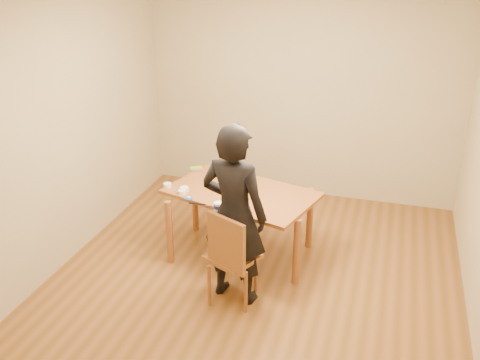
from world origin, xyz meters
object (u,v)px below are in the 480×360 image
(dining_table, at_px, (241,193))
(cake, at_px, (239,182))
(person, at_px, (234,215))
(cake_plate, at_px, (239,186))
(dining_chair, at_px, (233,257))

(dining_table, relative_size, cake, 7.29)
(dining_table, relative_size, person, 0.86)
(cake, distance_m, person, 0.87)
(cake_plate, distance_m, person, 0.88)
(cake_plate, xyz_separation_m, person, (0.21, -0.85, 0.10))
(dining_table, height_order, dining_chair, dining_table)
(cake_plate, distance_m, cake, 0.04)
(cake, bearing_deg, cake_plate, 0.00)
(dining_chair, bearing_deg, person, 115.11)
(dining_table, height_order, cake_plate, cake_plate)
(dining_chair, relative_size, person, 0.24)
(dining_table, xyz_separation_m, person, (0.15, -0.73, 0.13))
(cake_plate, bearing_deg, dining_table, -63.41)
(dining_table, height_order, person, person)
(person, bearing_deg, dining_chair, 99.78)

